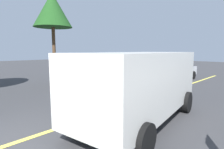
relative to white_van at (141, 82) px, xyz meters
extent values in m
plane|color=#38383A|center=(-3.45, 1.35, -1.27)|extent=(80.00, 80.00, 0.00)
cube|color=#E0D14C|center=(-0.45, 1.35, -1.26)|extent=(28.00, 0.16, 0.01)
cube|color=silver|center=(-0.02, 0.00, 0.02)|extent=(5.44, 2.75, 1.82)
cube|color=black|center=(2.03, 0.30, 0.42)|extent=(0.43, 1.84, 0.80)
cylinder|color=black|center=(1.58, 1.25, -0.89)|extent=(0.79, 0.37, 0.76)
cylinder|color=black|center=(1.87, -0.73, -0.89)|extent=(0.79, 0.37, 0.76)
cylinder|color=black|center=(-1.92, 0.72, -0.89)|extent=(0.79, 0.37, 0.76)
cylinder|color=black|center=(-1.63, -1.25, -0.89)|extent=(0.79, 0.37, 0.76)
cube|color=#B7BABF|center=(8.71, 3.12, -0.62)|extent=(4.42, 2.17, 0.66)
cube|color=black|center=(8.92, 3.10, 0.04)|extent=(2.18, 1.77, 0.66)
cylinder|color=black|center=(7.19, 2.32, -0.95)|extent=(0.66, 0.27, 0.64)
cylinder|color=black|center=(7.33, 4.15, -0.95)|extent=(0.66, 0.27, 0.64)
cylinder|color=black|center=(10.09, 2.09, -0.95)|extent=(0.66, 0.27, 0.64)
cylinder|color=black|center=(10.24, 3.92, -0.95)|extent=(0.66, 0.27, 0.64)
cylinder|color=#513823|center=(1.05, 7.38, 0.58)|extent=(0.21, 0.21, 3.69)
cone|color=#1E4C1C|center=(1.05, 7.38, 3.47)|extent=(2.35, 2.35, 2.09)
camera|label=1|loc=(-4.71, -3.30, 0.99)|focal=29.23mm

